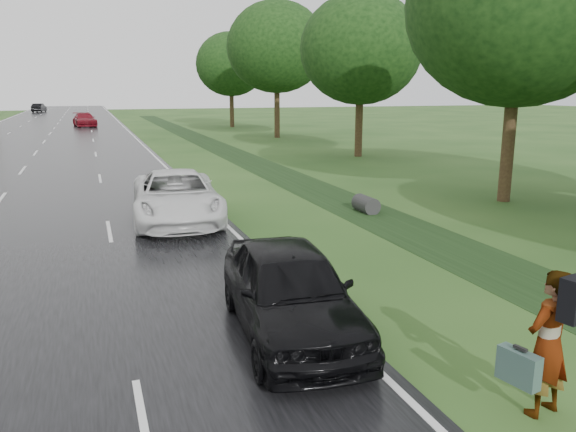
% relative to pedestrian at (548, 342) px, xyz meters
% --- Properties ---
extents(road, '(14.00, 180.00, 0.04)m').
position_rel_pedestrian_xyz_m(road, '(-8.16, 46.17, -0.94)').
color(road, black).
rests_on(road, ground).
extents(edge_stripe_east, '(0.12, 180.00, 0.01)m').
position_rel_pedestrian_xyz_m(edge_stripe_east, '(-1.41, 46.17, -0.91)').
color(edge_stripe_east, silver).
rests_on(edge_stripe_east, road).
extents(center_line, '(0.12, 180.00, 0.01)m').
position_rel_pedestrian_xyz_m(center_line, '(-8.16, 46.17, -0.91)').
color(center_line, silver).
rests_on(center_line, road).
extents(drainage_ditch, '(2.20, 120.00, 0.56)m').
position_rel_pedestrian_xyz_m(drainage_ditch, '(3.34, 19.88, -0.92)').
color(drainage_ditch, black).
rests_on(drainage_ditch, ground).
extents(tree_east_b, '(7.60, 7.60, 10.11)m').
position_rel_pedestrian_xyz_m(tree_east_b, '(8.84, 11.17, 5.72)').
color(tree_east_b, '#352215').
rests_on(tree_east_b, ground).
extents(tree_east_c, '(7.00, 7.00, 9.29)m').
position_rel_pedestrian_xyz_m(tree_east_c, '(10.04, 25.17, 5.18)').
color(tree_east_c, '#352215').
rests_on(tree_east_c, ground).
extents(tree_east_d, '(8.00, 8.00, 10.76)m').
position_rel_pedestrian_xyz_m(tree_east_d, '(9.64, 39.17, 6.19)').
color(tree_east_d, '#352215').
rests_on(tree_east_d, ground).
extents(tree_east_f, '(7.20, 7.20, 9.62)m').
position_rel_pedestrian_xyz_m(tree_east_f, '(9.34, 53.17, 5.41)').
color(tree_east_f, '#352215').
rests_on(tree_east_f, ground).
extents(pedestrian, '(0.93, 0.71, 1.86)m').
position_rel_pedestrian_xyz_m(pedestrian, '(0.00, 0.00, 0.00)').
color(pedestrian, '#A5998C').
rests_on(pedestrian, ground).
extents(white_pickup, '(2.91, 5.56, 1.49)m').
position_rel_pedestrian_xyz_m(white_pickup, '(-2.67, 11.77, -0.17)').
color(white_pickup, silver).
rests_on(white_pickup, road).
extents(dark_sedan, '(2.14, 4.51, 1.49)m').
position_rel_pedestrian_xyz_m(dark_sedan, '(-2.16, 3.17, -0.17)').
color(dark_sedan, black).
rests_on(dark_sedan, road).
extents(far_car_red, '(2.65, 5.14, 1.43)m').
position_rel_pedestrian_xyz_m(far_car_red, '(-5.22, 58.57, -0.20)').
color(far_car_red, maroon).
rests_on(far_car_red, road).
extents(far_car_dark, '(2.23, 4.62, 1.46)m').
position_rel_pedestrian_xyz_m(far_car_dark, '(-12.47, 100.15, -0.19)').
color(far_car_dark, black).
rests_on(far_car_dark, road).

